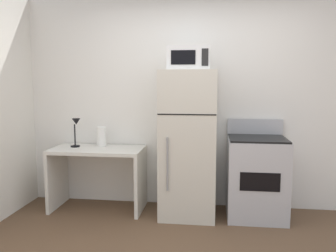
% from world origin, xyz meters
% --- Properties ---
extents(wall_back_white, '(5.00, 0.10, 2.60)m').
position_xyz_m(wall_back_white, '(0.00, 1.70, 1.30)').
color(wall_back_white, white).
rests_on(wall_back_white, ground).
extents(desk, '(1.09, 0.57, 0.75)m').
position_xyz_m(desk, '(-1.20, 1.35, 0.52)').
color(desk, silver).
rests_on(desk, ground).
extents(desk_lamp, '(0.14, 0.12, 0.35)m').
position_xyz_m(desk_lamp, '(-1.48, 1.38, 0.99)').
color(desk_lamp, black).
rests_on(desk_lamp, desk).
extents(paper_towel_roll, '(0.11, 0.11, 0.24)m').
position_xyz_m(paper_towel_roll, '(-1.19, 1.48, 0.87)').
color(paper_towel_roll, white).
rests_on(paper_towel_roll, desk).
extents(refrigerator, '(0.63, 0.66, 1.67)m').
position_xyz_m(refrigerator, '(-0.10, 1.31, 0.83)').
color(refrigerator, beige).
rests_on(refrigerator, ground).
extents(microwave, '(0.46, 0.35, 0.26)m').
position_xyz_m(microwave, '(-0.10, 1.29, 1.80)').
color(microwave, silver).
rests_on(microwave, refrigerator).
extents(oven_range, '(0.65, 0.61, 1.10)m').
position_xyz_m(oven_range, '(0.67, 1.33, 0.47)').
color(oven_range, '#B7B7BC').
rests_on(oven_range, ground).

